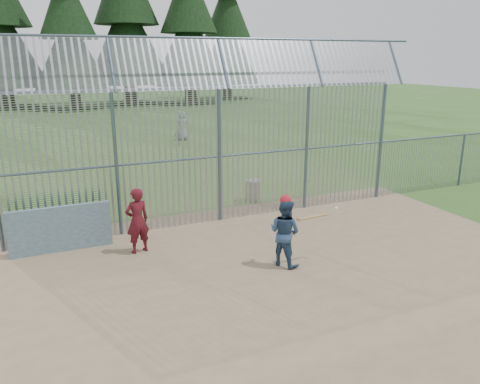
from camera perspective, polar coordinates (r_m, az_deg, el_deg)
name	(u,v)px	position (r m, az deg, el deg)	size (l,w,h in m)	color
ground	(273,265)	(11.47, 4.10, -8.82)	(120.00, 120.00, 0.00)	#2D511E
dirt_infield	(283,273)	(11.07, 5.32, -9.75)	(14.00, 10.00, 0.02)	#756047
dugout_wall	(61,229)	(12.77, -21.02, -4.23)	(2.50, 0.12, 1.20)	#38566B
batter	(285,232)	(11.15, 5.47, -4.93)	(0.79, 0.62, 1.63)	navy
onlooker	(137,221)	(12.07, -12.41, -3.42)	(0.62, 0.41, 1.70)	maroon
bg_kid_standing	(182,126)	(28.45, -7.05, 8.03)	(0.85, 0.55, 1.74)	slate
bg_kid_seated	(178,137)	(26.82, -7.59, 6.63)	(0.53, 0.22, 0.91)	slate
batting_gear	(292,204)	(10.97, 6.39, -1.45)	(1.47, 0.37, 0.63)	#B11726
trash_can	(253,190)	(16.21, 1.56, 0.20)	(0.56, 0.56, 0.82)	gray
backstop_fence	(275,140)	(14.49, 4.28, 6.29)	(20.09, 0.81, 5.30)	#47566B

